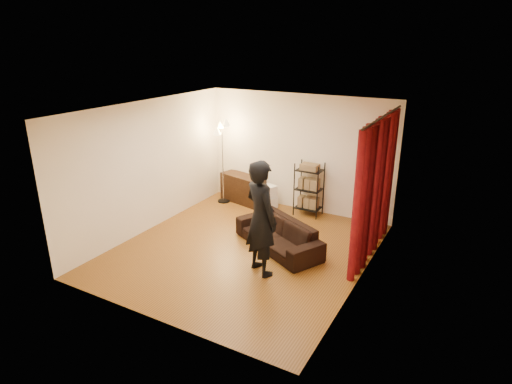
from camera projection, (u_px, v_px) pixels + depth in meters
The scene contains 14 objects.
floor at pixel (244, 249), 8.24m from camera, with size 5.00×5.00×0.00m, color brown.
ceiling at pixel (242, 109), 7.33m from camera, with size 5.00×5.00×0.00m, color white.
wall_back at pixel (299, 153), 9.84m from camera, with size 5.00×5.00×0.00m, color #F7E6CC.
wall_front at pixel (148, 235), 5.73m from camera, with size 5.00×5.00×0.00m, color #F7E6CC.
wall_left at pixel (150, 166), 8.82m from camera, with size 5.00×5.00×0.00m, color #F7E6CC.
wall_right at pixel (365, 205), 6.76m from camera, with size 5.00×5.00×0.00m, color #F7E6CC.
curtain_rod at pixel (384, 116), 7.31m from camera, with size 0.04×0.04×2.65m, color black.
curtain at pixel (376, 188), 7.76m from camera, with size 0.22×2.65×2.55m, color maroon, non-canonical shape.
sofa at pixel (278, 234), 8.22m from camera, with size 1.94×0.76×0.57m, color black.
person at pixel (261, 218), 7.14m from camera, with size 0.73×0.48×2.01m, color black.
media_cabinet at pixel (243, 189), 10.54m from camera, with size 1.17×0.44×0.68m, color black.
storage_boxes at pixel (269, 196), 10.21m from camera, with size 0.33×0.27×0.55m, color white, non-canonical shape.
wire_shelf at pixel (309, 189), 9.68m from camera, with size 0.56×0.39×1.23m, color black, non-canonical shape.
floor_lamp at pixel (223, 163), 10.33m from camera, with size 0.36×0.36×2.01m, color silver, non-canonical shape.
Camera 1 is at (3.79, -6.34, 3.83)m, focal length 30.00 mm.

